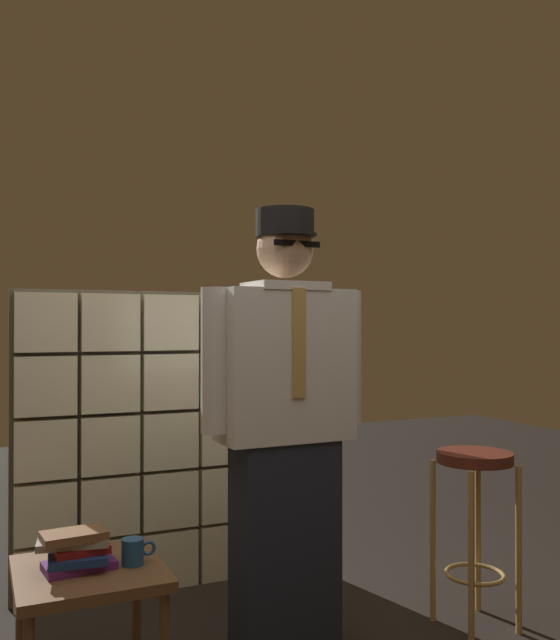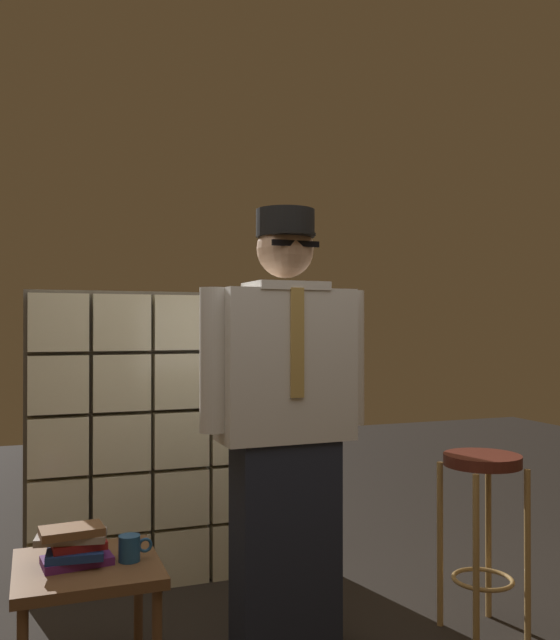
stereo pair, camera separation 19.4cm
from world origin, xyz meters
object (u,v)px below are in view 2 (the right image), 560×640
object	(u,v)px
bar_stool	(482,500)
side_table	(87,580)
standing_person	(285,422)
coffee_mug	(130,548)
book_stack	(75,546)

from	to	relation	value
bar_stool	side_table	xyz separation A→B (m)	(-1.69, 0.09, -0.16)
standing_person	coffee_mug	world-z (taller)	standing_person
standing_person	side_table	size ratio (longest dim) A/B	3.55
standing_person	bar_stool	xyz separation A→B (m)	(0.89, -0.12, -0.37)
side_table	book_stack	xyz separation A→B (m)	(-0.04, -0.01, 0.13)
side_table	coffee_mug	world-z (taller)	coffee_mug
side_table	coffee_mug	xyz separation A→B (m)	(0.15, -0.03, 0.11)
bar_stool	book_stack	world-z (taller)	bar_stool
book_stack	bar_stool	bearing A→B (deg)	-2.76
standing_person	bar_stool	size ratio (longest dim) A/B	2.34
bar_stool	book_stack	xyz separation A→B (m)	(-1.73, 0.08, -0.03)
standing_person	book_stack	bearing A→B (deg)	-178.86
side_table	coffee_mug	distance (m)	0.19
bar_stool	coffee_mug	world-z (taller)	bar_stool
book_stack	side_table	bearing A→B (deg)	6.87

